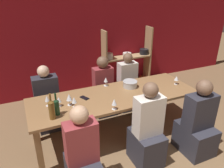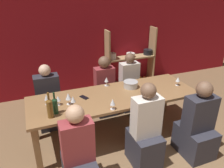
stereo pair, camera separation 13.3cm
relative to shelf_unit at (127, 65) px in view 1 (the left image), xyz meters
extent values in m
cube|color=maroon|center=(-1.08, 0.20, 0.84)|extent=(8.80, 0.06, 2.70)
cube|color=tan|center=(-0.60, 0.00, 0.20)|extent=(0.04, 0.30, 1.42)
cube|color=tan|center=(0.59, 0.00, 0.20)|extent=(0.04, 0.30, 1.42)
cube|color=tan|center=(0.00, 0.00, -0.49)|extent=(1.19, 0.30, 0.04)
cylinder|color=black|center=(-0.48, 0.00, -0.41)|extent=(0.21, 0.21, 0.12)
sphere|color=black|center=(-0.48, 0.00, -0.34)|extent=(0.02, 0.02, 0.02)
cylinder|color=silver|center=(0.00, 0.00, -0.42)|extent=(0.17, 0.17, 0.12)
sphere|color=black|center=(0.00, 0.00, -0.34)|extent=(0.02, 0.02, 0.02)
cylinder|color=gold|center=(0.24, 0.00, -0.41)|extent=(0.19, 0.19, 0.13)
sphere|color=black|center=(0.24, 0.00, -0.33)|extent=(0.02, 0.02, 0.02)
cylinder|color=#E0561E|center=(0.47, 0.00, -0.43)|extent=(0.16, 0.16, 0.09)
sphere|color=black|center=(0.47, 0.00, -0.37)|extent=(0.02, 0.02, 0.02)
cube|color=tan|center=(0.00, 0.00, 0.22)|extent=(1.19, 0.30, 0.04)
cylinder|color=silver|center=(-0.48, 0.00, 0.30)|extent=(0.18, 0.18, 0.14)
sphere|color=black|center=(-0.48, 0.00, 0.38)|extent=(0.02, 0.02, 0.02)
cylinder|color=silver|center=(0.00, 0.00, 0.28)|extent=(0.21, 0.21, 0.09)
sphere|color=black|center=(0.00, 0.00, 0.34)|extent=(0.02, 0.02, 0.02)
cylinder|color=black|center=(0.47, 0.00, 0.30)|extent=(0.21, 0.21, 0.13)
sphere|color=black|center=(0.47, 0.00, 0.38)|extent=(0.02, 0.02, 0.02)
cube|color=olive|center=(-1.15, -1.77, 0.23)|extent=(2.63, 0.90, 0.04)
cube|color=olive|center=(-2.39, -2.14, -0.15)|extent=(0.08, 0.08, 0.72)
cube|color=olive|center=(0.09, -2.14, -0.15)|extent=(0.08, 0.08, 0.72)
cube|color=olive|center=(-2.39, -1.40, -0.15)|extent=(0.08, 0.08, 0.72)
cube|color=olive|center=(0.09, -1.40, -0.15)|extent=(0.08, 0.08, 0.72)
cylinder|color=#B7BABC|center=(-0.79, -1.61, 0.30)|extent=(0.23, 0.23, 0.11)
torus|color=#B7BABC|center=(-0.79, -1.61, 0.36)|extent=(0.25, 0.25, 0.01)
cylinder|color=#19381E|center=(-2.08, -1.97, 0.35)|extent=(0.07, 0.07, 0.20)
cone|color=#19381E|center=(-2.08, -1.97, 0.47)|extent=(0.07, 0.07, 0.03)
cylinder|color=#19381E|center=(-2.08, -1.97, 0.52)|extent=(0.03, 0.03, 0.08)
cylinder|color=brown|center=(-2.15, -2.05, 0.37)|extent=(0.08, 0.08, 0.24)
cone|color=brown|center=(-2.15, -2.05, 0.51)|extent=(0.08, 0.08, 0.04)
cylinder|color=brown|center=(-2.15, -2.05, 0.57)|extent=(0.03, 0.03, 0.08)
cylinder|color=white|center=(-1.14, -1.39, 0.25)|extent=(0.07, 0.07, 0.00)
cylinder|color=white|center=(-1.14, -1.39, 0.29)|extent=(0.01, 0.01, 0.07)
cone|color=white|center=(-1.14, -1.39, 0.37)|extent=(0.07, 0.07, 0.08)
cylinder|color=maroon|center=(-1.14, -1.39, 0.34)|extent=(0.04, 0.04, 0.03)
cylinder|color=white|center=(-1.33, -2.16, 0.25)|extent=(0.07, 0.07, 0.00)
cylinder|color=white|center=(-1.33, -2.16, 0.29)|extent=(0.01, 0.01, 0.07)
cone|color=white|center=(-1.33, -2.16, 0.37)|extent=(0.07, 0.07, 0.09)
cylinder|color=beige|center=(-1.33, -2.16, 0.34)|extent=(0.04, 0.04, 0.04)
cylinder|color=white|center=(-2.01, -1.76, 0.25)|extent=(0.07, 0.07, 0.00)
cylinder|color=white|center=(-2.01, -1.76, 0.29)|extent=(0.01, 0.01, 0.06)
cone|color=white|center=(-2.01, -1.76, 0.36)|extent=(0.07, 0.07, 0.08)
cylinder|color=white|center=(-1.82, -1.88, 0.25)|extent=(0.06, 0.06, 0.00)
cylinder|color=white|center=(-1.82, -1.88, 0.29)|extent=(0.01, 0.01, 0.07)
cone|color=white|center=(-1.82, -1.88, 0.37)|extent=(0.07, 0.07, 0.09)
cylinder|color=maroon|center=(-1.82, -1.88, 0.34)|extent=(0.04, 0.04, 0.04)
cylinder|color=white|center=(-2.16, -1.69, 0.25)|extent=(0.06, 0.06, 0.00)
cylinder|color=white|center=(-2.16, -1.69, 0.29)|extent=(0.01, 0.01, 0.07)
cone|color=white|center=(-2.16, -1.69, 0.37)|extent=(0.07, 0.07, 0.09)
cylinder|color=beige|center=(-2.16, -1.69, 0.35)|extent=(0.04, 0.04, 0.03)
cylinder|color=white|center=(-1.87, -1.79, 0.25)|extent=(0.07, 0.07, 0.00)
cylinder|color=white|center=(-1.87, -1.79, 0.29)|extent=(0.01, 0.01, 0.08)
cone|color=white|center=(-1.87, -1.79, 0.38)|extent=(0.08, 0.08, 0.10)
cylinder|color=beige|center=(-1.87, -1.79, 0.36)|extent=(0.04, 0.04, 0.04)
cylinder|color=white|center=(0.00, -1.83, 0.25)|extent=(0.06, 0.06, 0.00)
cylinder|color=white|center=(0.00, -1.83, 0.29)|extent=(0.01, 0.01, 0.07)
cone|color=white|center=(0.00, -1.83, 0.36)|extent=(0.07, 0.07, 0.08)
cylinder|color=beige|center=(0.00, -1.83, 0.34)|extent=(0.04, 0.04, 0.03)
cube|color=black|center=(-1.61, -1.68, 0.26)|extent=(0.13, 0.17, 0.01)
cube|color=#2D2D38|center=(-0.19, -2.60, -0.29)|extent=(0.43, 0.53, 0.44)
cube|color=#2D2D38|center=(-0.19, -2.60, 0.19)|extent=(0.43, 0.24, 0.52)
sphere|color=brown|center=(-0.19, -2.60, 0.56)|extent=(0.22, 0.22, 0.22)
cube|color=#2D2D38|center=(-1.04, -1.01, -0.27)|extent=(0.37, 0.46, 0.48)
cube|color=#99383D|center=(-1.04, -1.01, 0.20)|extent=(0.37, 0.20, 0.46)
sphere|color=brown|center=(-1.04, -1.01, 0.54)|extent=(0.22, 0.22, 0.22)
cube|color=#2D2D38|center=(-0.99, -2.50, -0.27)|extent=(0.38, 0.47, 0.49)
cube|color=silver|center=(-0.99, -2.50, 0.25)|extent=(0.38, 0.21, 0.56)
sphere|color=brown|center=(-0.99, -2.50, 0.63)|extent=(0.20, 0.20, 0.20)
cube|color=#2D2D38|center=(-0.52, -1.00, -0.30)|extent=(0.37, 0.46, 0.43)
cube|color=silver|center=(-0.52, -1.00, 0.19)|extent=(0.37, 0.20, 0.54)
sphere|color=brown|center=(-0.52, -1.00, 0.55)|extent=(0.19, 0.19, 0.19)
cube|color=#99383D|center=(-1.93, -2.56, 0.18)|extent=(0.37, 0.21, 0.53)
sphere|color=tan|center=(-1.93, -2.56, 0.55)|extent=(0.21, 0.21, 0.21)
cube|color=#2D2D38|center=(-2.10, -1.04, -0.29)|extent=(0.41, 0.52, 0.45)
cube|color=#2D2D38|center=(-2.10, -1.04, 0.19)|extent=(0.41, 0.23, 0.51)
sphere|color=beige|center=(-2.10, -1.04, 0.54)|extent=(0.19, 0.19, 0.19)
camera|label=1|loc=(-2.42, -4.53, 1.82)|focal=35.00mm
camera|label=2|loc=(-2.30, -4.58, 1.82)|focal=35.00mm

